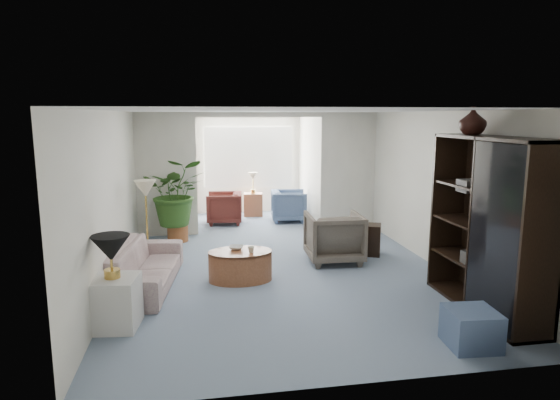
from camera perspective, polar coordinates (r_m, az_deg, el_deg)
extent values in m
plane|color=#7D90A6|center=(7.43, 0.81, -9.18)|extent=(6.00, 6.00, 0.00)
plane|color=#7D90A6|center=(11.34, -3.04, -2.47)|extent=(2.60, 2.60, 0.00)
cube|color=white|center=(9.98, -13.24, 2.87)|extent=(1.20, 0.12, 2.50)
cube|color=white|center=(10.47, 8.03, 3.35)|extent=(1.20, 0.12, 2.50)
cube|color=white|center=(9.98, -2.40, 10.02)|extent=(2.60, 0.12, 0.10)
cube|color=white|center=(12.19, -3.71, 5.05)|extent=(2.20, 0.02, 1.50)
cube|color=white|center=(12.16, -3.70, 5.04)|extent=(2.20, 0.02, 1.50)
cube|color=#B2A68E|center=(7.81, 19.07, 4.00)|extent=(0.04, 0.50, 0.40)
imported|color=beige|center=(7.26, -15.76, -7.49)|extent=(1.06, 2.17, 0.61)
cube|color=silver|center=(6.03, -18.97, -11.36)|extent=(0.61, 0.61, 0.60)
cone|color=black|center=(5.83, -19.33, -5.39)|extent=(0.44, 0.44, 0.30)
cone|color=#FAEEC7|center=(8.22, -15.59, 1.29)|extent=(0.36, 0.36, 0.28)
cylinder|color=#985937|center=(7.29, -4.68, -7.72)|extent=(1.15, 1.15, 0.45)
imported|color=silver|center=(7.31, -5.17, -5.62)|extent=(0.27, 0.27, 0.05)
imported|color=beige|center=(7.13, -3.43, -5.85)|extent=(0.12, 0.12, 0.09)
imported|color=#665C50|center=(8.18, 6.38, -4.38)|extent=(0.94, 0.96, 0.84)
cube|color=black|center=(8.71, 10.24, -4.59)|extent=(0.56, 0.51, 0.55)
cube|color=black|center=(6.51, 23.33, -2.77)|extent=(0.52, 1.97, 2.19)
imported|color=black|center=(6.79, 21.76, 8.66)|extent=(0.34, 0.34, 0.36)
cube|color=slate|center=(5.69, 21.61, -13.87)|extent=(0.54, 0.54, 0.40)
cylinder|color=#9B562D|center=(9.70, -11.95, -3.84)|extent=(0.40, 0.40, 0.32)
imported|color=#2D551D|center=(9.54, -12.13, 0.91)|extent=(1.18, 1.02, 1.31)
imported|color=slate|center=(11.25, 1.06, -0.67)|extent=(0.87, 0.85, 0.72)
imported|color=#55201D|center=(11.07, -6.59, -0.93)|extent=(0.86, 0.85, 0.72)
cube|color=#985937|center=(11.88, -3.18, -0.53)|extent=(0.49, 0.40, 0.56)
cube|color=#322D26|center=(6.12, 24.97, 0.62)|extent=(0.30, 0.26, 0.16)
cube|color=#484644|center=(6.69, 21.66, 1.56)|extent=(0.30, 0.26, 0.16)
cube|color=#484543|center=(6.34, 23.82, -3.16)|extent=(0.30, 0.26, 0.16)
cube|color=#34322F|center=(6.69, 22.11, -6.35)|extent=(0.30, 0.26, 0.16)
cube|color=#2A2624|center=(6.23, 24.97, -7.76)|extent=(0.30, 0.26, 0.16)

